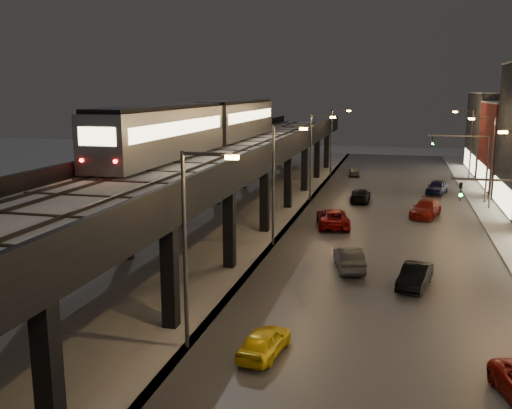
# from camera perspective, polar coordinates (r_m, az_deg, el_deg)

# --- Properties ---
(road_surface) EXTENTS (17.00, 120.00, 0.06)m
(road_surface) POSITION_cam_1_polar(r_m,az_deg,el_deg) (46.09, 12.82, -3.33)
(road_surface) COLOR #46474D
(road_surface) RESTS_ON ground
(under_viaduct_pavement) EXTENTS (11.00, 120.00, 0.06)m
(under_viaduct_pavement) POSITION_cam_1_polar(r_m,az_deg,el_deg) (48.23, -3.43, -2.41)
(under_viaduct_pavement) COLOR #9FA1A8
(under_viaduct_pavement) RESTS_ON ground
(elevated_viaduct) EXTENTS (9.00, 100.00, 6.30)m
(elevated_viaduct) POSITION_cam_1_polar(r_m,az_deg,el_deg) (44.24, -4.75, 3.69)
(elevated_viaduct) COLOR black
(elevated_viaduct) RESTS_ON ground
(viaduct_trackbed) EXTENTS (8.40, 100.00, 0.32)m
(viaduct_trackbed) POSITION_cam_1_polar(r_m,az_deg,el_deg) (44.26, -4.72, 4.70)
(viaduct_trackbed) COLOR #B2B7C1
(viaduct_trackbed) RESTS_ON elevated_viaduct
(viaduct_parapet_streetside) EXTENTS (0.30, 100.00, 1.10)m
(viaduct_parapet_streetside) POSITION_cam_1_polar(r_m,az_deg,el_deg) (43.03, 0.81, 5.16)
(viaduct_parapet_streetside) COLOR black
(viaduct_parapet_streetside) RESTS_ON elevated_viaduct
(viaduct_parapet_far) EXTENTS (0.30, 100.00, 1.10)m
(viaduct_parapet_far) POSITION_cam_1_polar(r_m,az_deg,el_deg) (45.82, -9.89, 5.38)
(viaduct_parapet_far) COLOR black
(viaduct_parapet_far) RESTS_ON elevated_viaduct
(streetlight_left_1) EXTENTS (2.57, 0.28, 9.00)m
(streetlight_left_1) POSITION_cam_1_polar(r_m,az_deg,el_deg) (25.03, -6.58, -3.25)
(streetlight_left_1) COLOR #38383A
(streetlight_left_1) RESTS_ON ground
(streetlight_left_2) EXTENTS (2.57, 0.28, 9.00)m
(streetlight_left_2) POSITION_cam_1_polar(r_m,az_deg,el_deg) (42.01, 2.11, 2.78)
(streetlight_left_2) COLOR #38383A
(streetlight_left_2) RESTS_ON ground
(streetlight_left_3) EXTENTS (2.57, 0.28, 9.00)m
(streetlight_left_3) POSITION_cam_1_polar(r_m,az_deg,el_deg) (59.59, 5.76, 5.29)
(streetlight_left_3) COLOR #38383A
(streetlight_left_3) RESTS_ON ground
(streetlight_right_3) EXTENTS (2.56, 0.28, 9.00)m
(streetlight_right_3) POSITION_cam_1_polar(r_m,az_deg,el_deg) (59.56, 22.35, 4.49)
(streetlight_right_3) COLOR #38383A
(streetlight_right_3) RESTS_ON ground
(streetlight_left_4) EXTENTS (2.57, 0.28, 9.00)m
(streetlight_left_4) POSITION_cam_1_polar(r_m,az_deg,el_deg) (77.36, 7.75, 6.65)
(streetlight_left_4) COLOR #38383A
(streetlight_left_4) RESTS_ON ground
(streetlight_right_4) EXTENTS (2.56, 0.28, 9.00)m
(streetlight_right_4) POSITION_cam_1_polar(r_m,az_deg,el_deg) (77.34, 20.54, 6.03)
(streetlight_right_4) COLOR #38383A
(streetlight_right_4) RESTS_ON ground
(traffic_light_rig_b) EXTENTS (6.10, 0.34, 7.00)m
(traffic_light_rig_b) POSITION_cam_1_polar(r_m,az_deg,el_deg) (62.48, 21.12, 4.19)
(traffic_light_rig_b) COLOR #38383A
(traffic_light_rig_b) RESTS_ON ground
(subway_train) EXTENTS (3.18, 38.78, 3.81)m
(subway_train) POSITION_cam_1_polar(r_m,az_deg,el_deg) (51.51, -4.86, 8.01)
(subway_train) COLOR gray
(subway_train) RESTS_ON viaduct_trackbed
(car_taxi) EXTENTS (2.00, 3.87, 1.26)m
(car_taxi) POSITION_cam_1_polar(r_m,az_deg,el_deg) (25.77, 0.86, -13.63)
(car_taxi) COLOR yellow
(car_taxi) RESTS_ON ground
(car_near_white) EXTENTS (2.55, 4.69, 1.47)m
(car_near_white) POSITION_cam_1_polar(r_m,az_deg,el_deg) (37.61, 9.28, -5.43)
(car_near_white) COLOR #3A3C41
(car_near_white) RESTS_ON ground
(car_mid_silver) EXTENTS (3.58, 5.94, 1.54)m
(car_mid_silver) POSITION_cam_1_polar(r_m,az_deg,el_deg) (48.95, 7.68, -1.39)
(car_mid_silver) COLOR maroon
(car_mid_silver) RESTS_ON ground
(car_mid_dark) EXTENTS (1.95, 4.74, 1.37)m
(car_mid_dark) POSITION_cam_1_polar(r_m,az_deg,el_deg) (60.30, 10.41, 0.86)
(car_mid_dark) COLOR black
(car_mid_dark) RESTS_ON ground
(car_far_white) EXTENTS (1.82, 3.81, 1.26)m
(car_far_white) POSITION_cam_1_polar(r_m,az_deg,el_deg) (78.32, 9.79, 3.25)
(car_far_white) COLOR #56585A
(car_far_white) RESTS_ON ground
(car_onc_silver) EXTENTS (2.32, 4.39, 1.38)m
(car_onc_silver) POSITION_cam_1_polar(r_m,az_deg,el_deg) (35.15, 15.61, -7.00)
(car_onc_silver) COLOR black
(car_onc_silver) RESTS_ON ground
(car_onc_white) EXTENTS (3.34, 5.57, 1.51)m
(car_onc_white) POSITION_cam_1_polar(r_m,az_deg,el_deg) (54.61, 16.62, -0.45)
(car_onc_white) COLOR maroon
(car_onc_white) RESTS_ON ground
(car_onc_red) EXTENTS (2.97, 4.84, 1.54)m
(car_onc_red) POSITION_cam_1_polar(r_m,az_deg,el_deg) (67.06, 17.65, 1.64)
(car_onc_red) COLOR black
(car_onc_red) RESTS_ON ground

